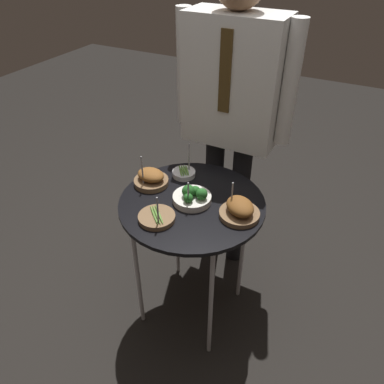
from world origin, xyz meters
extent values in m
plane|color=black|center=(0.00, 0.00, 0.00)|extent=(8.00, 8.00, 0.00)
cylinder|color=black|center=(0.00, 0.00, 0.71)|extent=(0.64, 0.64, 0.02)
cylinder|color=#B7B7BC|center=(0.19, -0.19, 0.35)|extent=(0.02, 0.02, 0.70)
cylinder|color=#B7B7BC|center=(-0.19, -0.19, 0.35)|extent=(0.02, 0.02, 0.70)
cylinder|color=#B7B7BC|center=(0.19, 0.19, 0.35)|extent=(0.02, 0.02, 0.70)
cylinder|color=#B7B7BC|center=(-0.19, 0.19, 0.35)|extent=(0.02, 0.02, 0.70)
cylinder|color=brown|center=(-0.23, 0.03, 0.73)|extent=(0.16, 0.16, 0.02)
ellipsoid|color=brown|center=(-0.23, 0.03, 0.77)|extent=(0.14, 0.11, 0.05)
cylinder|color=#939399|center=(-0.24, -0.01, 0.80)|extent=(0.01, 0.01, 0.16)
cylinder|color=silver|center=(-0.13, 0.16, 0.73)|extent=(0.11, 0.11, 0.02)
ellipsoid|color=#5B8938|center=(-0.12, 0.17, 0.75)|extent=(0.06, 0.08, 0.01)
ellipsoid|color=#5B8938|center=(-0.12, 0.17, 0.75)|extent=(0.06, 0.08, 0.01)
ellipsoid|color=#5B8938|center=(-0.13, 0.16, 0.75)|extent=(0.06, 0.08, 0.01)
ellipsoid|color=#5B8938|center=(-0.14, 0.15, 0.75)|extent=(0.06, 0.08, 0.01)
cylinder|color=#939399|center=(-0.11, 0.19, 0.80)|extent=(0.01, 0.01, 0.16)
cylinder|color=silver|center=(0.00, 0.00, 0.74)|extent=(0.17, 0.17, 0.03)
sphere|color=#236023|center=(0.05, 0.00, 0.78)|extent=(0.05, 0.05, 0.05)
sphere|color=#236023|center=(0.01, 0.01, 0.77)|extent=(0.04, 0.04, 0.04)
sphere|color=#236023|center=(-0.02, 0.01, 0.77)|extent=(0.04, 0.04, 0.04)
sphere|color=#236023|center=(-0.01, -0.01, 0.78)|extent=(0.06, 0.06, 0.06)
sphere|color=#236023|center=(0.01, -0.05, 0.77)|extent=(0.04, 0.04, 0.04)
cylinder|color=#939399|center=(0.01, -0.05, 0.79)|extent=(0.01, 0.01, 0.13)
cylinder|color=brown|center=(-0.07, -0.17, 0.73)|extent=(0.15, 0.15, 0.02)
ellipsoid|color=#5B8938|center=(-0.06, -0.17, 0.75)|extent=(0.10, 0.10, 0.01)
ellipsoid|color=#5B8938|center=(-0.07, -0.17, 0.75)|extent=(0.10, 0.10, 0.01)
ellipsoid|color=#5B8938|center=(-0.08, -0.18, 0.75)|extent=(0.10, 0.10, 0.01)
cylinder|color=#939399|center=(-0.04, -0.20, 0.79)|extent=(0.01, 0.01, 0.14)
cylinder|color=brown|center=(0.22, 0.00, 0.73)|extent=(0.17, 0.17, 0.02)
ellipsoid|color=brown|center=(0.22, 0.00, 0.77)|extent=(0.17, 0.17, 0.06)
cylinder|color=#939399|center=(0.17, 0.02, 0.79)|extent=(0.01, 0.01, 0.14)
cylinder|color=black|center=(-0.10, 0.46, 0.40)|extent=(0.10, 0.10, 0.80)
cylinder|color=black|center=(0.06, 0.46, 0.40)|extent=(0.10, 0.10, 0.80)
cube|color=white|center=(-0.02, 0.46, 1.10)|extent=(0.45, 0.22, 0.60)
cube|color=#4C3819|center=(-0.02, 0.35, 1.17)|extent=(0.05, 0.01, 0.36)
cylinder|color=white|center=(-0.28, 0.46, 1.13)|extent=(0.07, 0.07, 0.55)
cylinder|color=white|center=(0.24, 0.46, 1.13)|extent=(0.07, 0.07, 0.55)
camera|label=1|loc=(0.59, -1.14, 1.71)|focal=35.00mm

